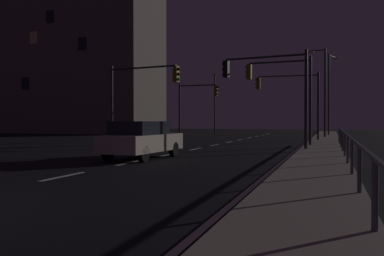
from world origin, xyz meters
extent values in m
plane|color=black|center=(0.00, 17.50, 0.00)|extent=(112.00, 112.00, 0.00)
cube|color=#9E937F|center=(6.80, 17.50, 0.07)|extent=(2.22, 77.00, 0.14)
cube|color=silver|center=(0.00, 5.00, 0.01)|extent=(0.14, 2.00, 0.01)
cube|color=silver|center=(0.00, 9.00, 0.01)|extent=(0.14, 2.00, 0.01)
cube|color=silver|center=(0.00, 13.00, 0.01)|extent=(0.14, 2.00, 0.01)
cube|color=silver|center=(0.00, 17.00, 0.01)|extent=(0.14, 2.00, 0.01)
cube|color=silver|center=(0.00, 21.00, 0.01)|extent=(0.14, 2.00, 0.01)
cube|color=silver|center=(0.00, 25.00, 0.01)|extent=(0.14, 2.00, 0.01)
cube|color=silver|center=(0.00, 29.00, 0.01)|extent=(0.14, 2.00, 0.01)
cube|color=silver|center=(0.00, 33.00, 0.01)|extent=(0.14, 2.00, 0.01)
cube|color=silver|center=(0.00, 37.00, 0.01)|extent=(0.14, 2.00, 0.01)
cube|color=silver|center=(0.00, 41.00, 0.01)|extent=(0.14, 2.00, 0.01)
cube|color=silver|center=(0.00, 45.00, 0.01)|extent=(0.14, 2.00, 0.01)
cube|color=silver|center=(5.44, 22.50, 0.01)|extent=(0.14, 53.00, 0.01)
cube|color=beige|center=(-0.30, 10.84, 0.67)|extent=(2.04, 4.49, 0.70)
cube|color=#1E2328|center=(-0.32, 10.59, 1.29)|extent=(1.73, 2.54, 0.55)
cylinder|color=black|center=(-1.03, 12.28, 0.32)|extent=(0.25, 0.65, 0.64)
cylinder|color=black|center=(0.57, 12.20, 0.32)|extent=(0.25, 0.65, 0.64)
cylinder|color=black|center=(-1.17, 9.47, 0.32)|extent=(0.25, 0.65, 0.64)
cylinder|color=black|center=(0.42, 9.39, 0.32)|extent=(0.25, 0.65, 0.64)
cylinder|color=#2D3033|center=(5.99, 17.17, 2.71)|extent=(0.16, 0.16, 5.15)
cylinder|color=#2D3033|center=(3.80, 17.44, 5.04)|extent=(4.40, 0.65, 0.11)
cube|color=black|center=(1.61, 17.71, 4.51)|extent=(0.32, 0.37, 0.95)
sphere|color=black|center=(1.45, 17.73, 4.81)|extent=(0.20, 0.20, 0.20)
sphere|color=black|center=(1.45, 17.73, 4.51)|extent=(0.20, 0.20, 0.20)
sphere|color=#19D84C|center=(1.45, 17.73, 4.21)|extent=(0.20, 0.20, 0.20)
cylinder|color=#2D3033|center=(-6.13, 30.89, 2.54)|extent=(0.16, 0.16, 5.09)
cylinder|color=#2D3033|center=(-4.36, 30.83, 4.84)|extent=(3.55, 0.24, 0.11)
cube|color=olive|center=(-2.59, 30.76, 4.31)|extent=(0.29, 0.35, 0.95)
sphere|color=black|center=(-2.43, 30.76, 4.61)|extent=(0.20, 0.20, 0.20)
sphere|color=black|center=(-2.43, 30.76, 4.31)|extent=(0.20, 0.20, 0.20)
sphere|color=#19D84C|center=(-2.43, 30.76, 4.01)|extent=(0.20, 0.20, 0.20)
cylinder|color=#2D3033|center=(6.29, 28.15, 2.76)|extent=(0.16, 0.16, 5.23)
cylinder|color=#4C4C51|center=(4.00, 28.06, 5.12)|extent=(4.59, 0.29, 0.11)
cube|color=olive|center=(1.71, 27.97, 4.60)|extent=(0.29, 0.35, 0.95)
sphere|color=black|center=(1.55, 27.96, 4.90)|extent=(0.20, 0.20, 0.20)
sphere|color=black|center=(1.55, 27.96, 4.60)|extent=(0.20, 0.20, 0.20)
sphere|color=#19D84C|center=(1.55, 27.96, 4.30)|extent=(0.20, 0.20, 0.20)
cylinder|color=#38383D|center=(-6.26, 18.68, 2.58)|extent=(0.16, 0.16, 5.15)
cylinder|color=#2D3033|center=(-3.92, 18.38, 4.90)|extent=(4.70, 0.70, 0.11)
cube|color=olive|center=(-1.57, 18.09, 4.38)|extent=(0.32, 0.37, 0.95)
sphere|color=black|center=(-1.42, 18.07, 4.68)|extent=(0.20, 0.20, 0.20)
sphere|color=black|center=(-1.42, 18.07, 4.38)|extent=(0.20, 0.20, 0.20)
sphere|color=#19D84C|center=(-1.42, 18.07, 4.08)|extent=(0.20, 0.20, 0.20)
cylinder|color=#38383D|center=(6.04, 20.87, 2.82)|extent=(0.16, 0.16, 5.35)
cylinder|color=#2D3033|center=(4.15, 20.99, 5.24)|extent=(3.78, 0.35, 0.11)
cube|color=olive|center=(2.27, 21.11, 4.72)|extent=(0.30, 0.36, 0.95)
sphere|color=black|center=(2.11, 21.12, 5.02)|extent=(0.20, 0.20, 0.20)
sphere|color=black|center=(2.11, 21.12, 4.72)|extent=(0.20, 0.20, 0.20)
sphere|color=#19D84C|center=(2.11, 21.12, 4.42)|extent=(0.20, 0.20, 0.20)
cylinder|color=#38383D|center=(7.01, 40.27, 4.36)|extent=(0.18, 0.18, 8.43)
cylinder|color=#4C4C51|center=(7.33, 41.12, 8.42)|extent=(0.74, 1.73, 0.10)
ellipsoid|color=#F9D172|center=(7.65, 41.97, 8.32)|extent=(0.56, 0.36, 0.24)
cylinder|color=#2D3033|center=(6.71, 34.21, 4.16)|extent=(0.18, 0.18, 8.03)
cylinder|color=#38383D|center=(6.07, 34.28, 8.02)|extent=(1.29, 0.24, 0.10)
ellipsoid|color=#F9D172|center=(5.43, 34.35, 7.92)|extent=(0.56, 0.36, 0.24)
cylinder|color=#2D3033|center=(-6.26, 43.53, 3.67)|extent=(0.18, 0.18, 7.34)
cylinder|color=#2D3033|center=(-6.05, 42.77, 7.19)|extent=(0.51, 1.55, 0.10)
ellipsoid|color=#F9D172|center=(-5.84, 42.01, 7.09)|extent=(0.56, 0.36, 0.24)
cylinder|color=#59595E|center=(7.76, 1.02, 0.61)|extent=(0.09, 0.09, 0.95)
cylinder|color=#59595E|center=(7.76, 4.05, 0.61)|extent=(0.09, 0.09, 0.95)
cylinder|color=#59595E|center=(7.76, 7.07, 0.61)|extent=(0.09, 0.09, 0.95)
cylinder|color=#59595E|center=(7.76, 10.10, 0.61)|extent=(0.09, 0.09, 0.95)
cylinder|color=#59595E|center=(7.76, 13.12, 0.61)|extent=(0.09, 0.09, 0.95)
cylinder|color=#59595E|center=(7.76, 16.14, 0.61)|extent=(0.09, 0.09, 0.95)
cylinder|color=#59595E|center=(7.76, 19.17, 0.61)|extent=(0.09, 0.09, 0.95)
cylinder|color=#59595E|center=(7.76, 22.19, 0.61)|extent=(0.09, 0.09, 0.95)
cylinder|color=#59595E|center=(7.76, 25.21, 0.61)|extent=(0.09, 0.09, 0.95)
cube|color=slate|center=(7.76, 11.61, 1.09)|extent=(0.06, 27.21, 0.06)
cube|color=#6B6056|center=(-25.56, 41.90, 15.20)|extent=(23.13, 9.75, 30.39)
cube|color=black|center=(-25.28, 37.00, 14.34)|extent=(1.10, 0.06, 1.50)
cube|color=black|center=(-29.04, 37.00, 6.29)|extent=(1.10, 0.06, 1.50)
cube|color=black|center=(-20.72, 37.00, 10.75)|extent=(1.10, 0.06, 1.50)
cube|color=#EACC7A|center=(-27.72, 37.00, 11.90)|extent=(1.10, 0.06, 1.50)
camera|label=1|loc=(7.21, -4.80, 1.58)|focal=38.28mm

